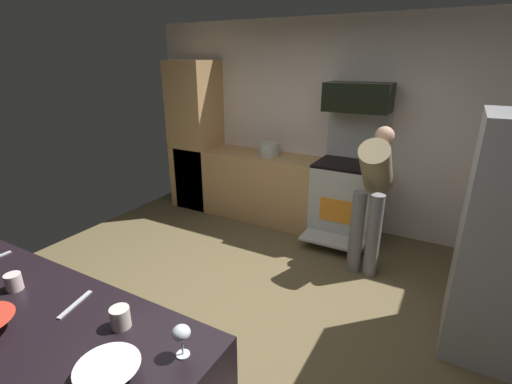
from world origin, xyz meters
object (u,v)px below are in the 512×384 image
oven_range (347,197)px  person_cook (373,189)px  stock_pot (269,149)px  mug_coffee (120,318)px  wine_glass_mid (181,334)px  mixing_bowl_small (108,372)px  mug_tea (14,282)px  microwave (358,97)px

oven_range → person_cook: (0.41, -0.61, 0.37)m
person_cook → stock_pot: person_cook is taller
person_cook → mug_coffee: bearing=-102.7°
person_cook → stock_pot: size_ratio=5.28×
mug_coffee → wine_glass_mid: bearing=0.5°
person_cook → stock_pot: 1.63m
person_cook → mixing_bowl_small: 2.93m
oven_range → stock_pot: bearing=179.4°
person_cook → wine_glass_mid: 2.67m
mixing_bowl_small → mug_tea: (-0.95, 0.16, 0.02)m
mixing_bowl_small → mug_tea: 0.97m
wine_glass_mid → person_cook: bearing=85.2°
person_cook → mixing_bowl_small: person_cook is taller
microwave → wine_glass_mid: 3.44m
microwave → stock_pot: size_ratio=2.66×
mug_tea → stock_pot: bearing=92.5°
microwave → person_cook: 1.16m
mixing_bowl_small → mug_coffee: bearing=129.4°
wine_glass_mid → microwave: bearing=93.2°
mixing_bowl_small → wine_glass_mid: 0.31m
mug_tea → oven_range: bearing=74.2°
wine_glass_mid → stock_pot: size_ratio=0.55×
person_cook → microwave: bearing=120.1°
oven_range → mug_tea: size_ratio=16.05×
person_cook → mug_tea: bearing=-116.3°
oven_range → mug_tea: (-0.95, -3.36, 0.44)m
wine_glass_mid → oven_range: bearing=93.2°
mug_coffee → stock_pot: size_ratio=0.37×
stock_pot → mug_coffee: bearing=-74.7°
oven_range → mixing_bowl_small: oven_range is taller
mug_coffee → mixing_bowl_small: bearing=-50.6°
oven_range → mixing_bowl_small: 3.54m
oven_range → mug_coffee: bearing=-93.3°
microwave → mixing_bowl_small: size_ratio=2.83×
microwave → mixing_bowl_small: bearing=-89.9°
mug_coffee → mug_tea: size_ratio=1.08×
microwave → mug_coffee: bearing=-93.2°
mixing_bowl_small → wine_glass_mid: wine_glass_mid is taller
oven_range → mug_coffee: (-0.19, -3.28, 0.44)m
wine_glass_mid → mug_tea: size_ratio=1.59×
mug_coffee → oven_range: bearing=86.7°
oven_range → mug_tea: oven_range is taller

